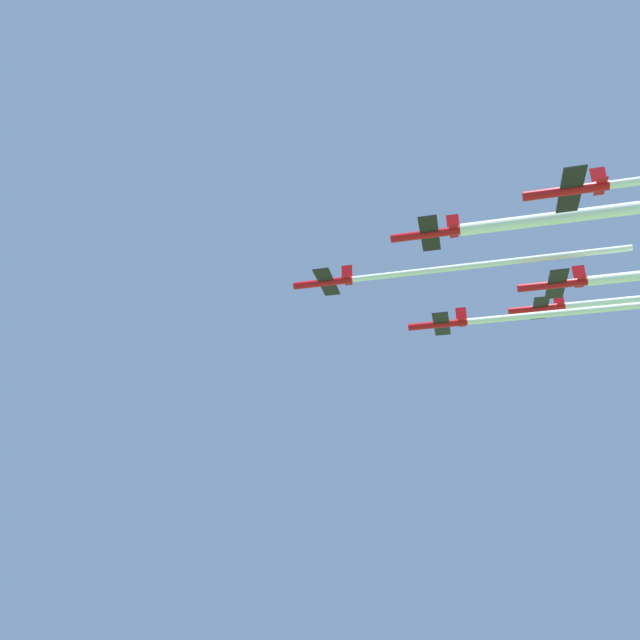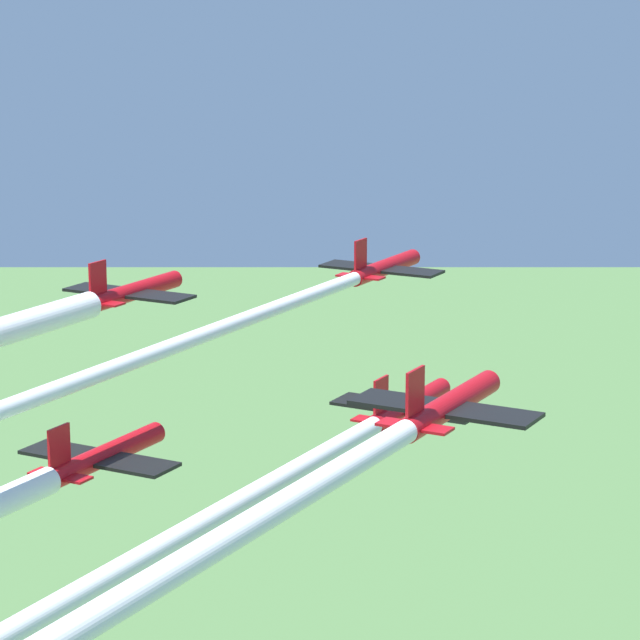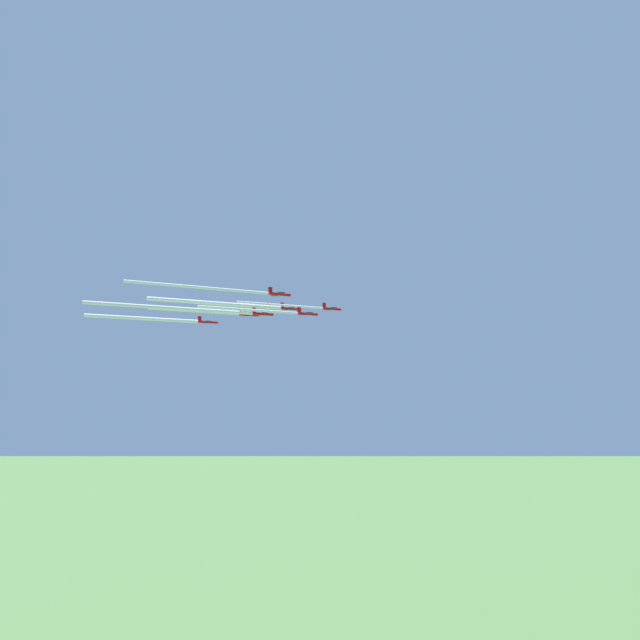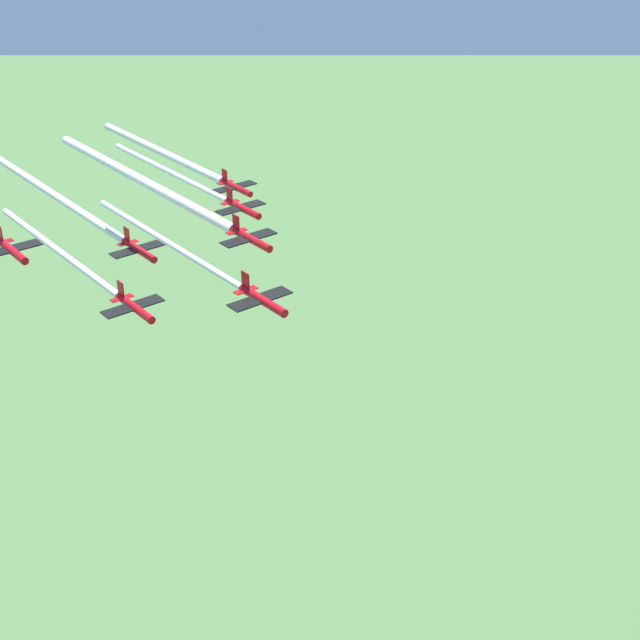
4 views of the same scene
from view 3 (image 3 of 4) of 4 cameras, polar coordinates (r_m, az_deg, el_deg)
The scene contains 14 objects.
jet_0 at distance 188.68m, azimuth 1.26°, elevation 1.30°, with size 7.34×7.20×2.60m.
jet_1 at distance 190.29m, azimuth -3.54°, elevation 1.32°, with size 7.34×7.20×2.60m.
jet_2 at distance 175.00m, azimuth -1.54°, elevation 0.73°, with size 7.34×7.20×2.60m.
jet_3 at distance 192.85m, azimuth -8.24°, elevation 0.61°, with size 7.34×7.20×2.60m.
jet_4 at distance 177.41m, azimuth -6.66°, elevation 0.70°, with size 7.34×7.20×2.60m.
jet_5 at distance 163.15m, azimuth -4.76°, elevation 2.98°, with size 7.34×7.20×2.60m.
jet_6 at distance 196.64m, azimuth -12.79°, elevation -0.22°, with size 7.34×7.20×2.60m.
smoke_trail_0 at distance 180.51m, azimuth -4.42°, elevation 1.71°, with size 28.27×18.28×0.75m.
smoke_trail_1 at distance 181.73m, azimuth -11.62°, elevation 1.86°, with size 41.35×26.89×1.37m.
smoke_trail_2 at distance 167.61m, azimuth -8.01°, elevation 1.15°, with size 29.50×19.12×0.85m.
smoke_trail_3 at distance 187.85m, azimuth -14.04°, elevation 0.96°, with size 28.12×18.22×0.81m.
smoke_trail_4 at distance 169.96m, azimuth -16.41°, elevation 1.31°, with size 46.11×29.79×1.15m.
smoke_trail_5 at distance 155.98m, azimuth -13.50°, elevation 3.63°, with size 37.34×24.10×0.87m.
smoke_trail_6 at distance 192.77m, azimuth -19.52°, elevation 0.16°, with size 33.91×22.13×1.28m.
Camera 3 is at (-38.82, 127.00, 140.90)m, focal length 28.00 mm.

